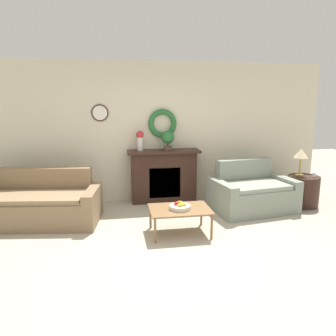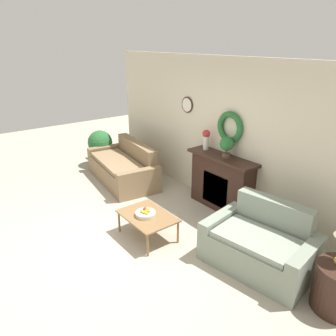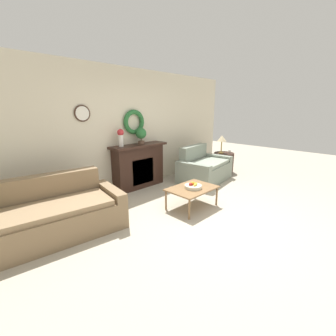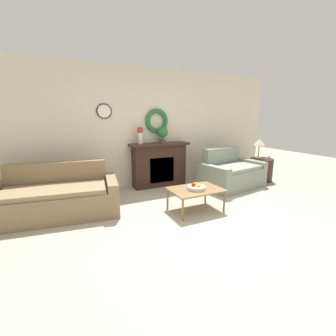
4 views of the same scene
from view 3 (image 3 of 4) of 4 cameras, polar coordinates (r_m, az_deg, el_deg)
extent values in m
plane|color=#ADA38E|center=(3.98, 12.24, -12.88)|extent=(16.00, 16.00, 0.00)
cube|color=beige|center=(5.29, -10.16, 9.46)|extent=(6.80, 0.06, 2.70)
cylinder|color=#382319|center=(4.70, -20.96, 12.84)|extent=(0.31, 0.02, 0.31)
cylinder|color=white|center=(4.69, -20.90, 12.84)|extent=(0.27, 0.01, 0.27)
torus|color=#286633|center=(5.28, -8.61, 11.47)|extent=(0.55, 0.10, 0.55)
cube|color=#331E16|center=(5.35, -7.44, 0.26)|extent=(1.26, 0.34, 0.98)
cube|color=black|center=(5.25, -6.36, -0.86)|extent=(0.60, 0.02, 0.59)
cube|color=orange|center=(5.26, -6.28, -1.65)|extent=(0.48, 0.01, 0.32)
cube|color=#331E16|center=(5.21, -7.40, 5.67)|extent=(1.40, 0.41, 0.05)
cube|color=#846B4C|center=(3.70, -26.76, -12.77)|extent=(1.72, 0.95, 0.43)
cube|color=#846B4C|center=(4.05, -28.40, -7.34)|extent=(1.65, 0.43, 0.85)
cube|color=#846B4C|center=(3.98, -14.24, -8.51)|extent=(0.30, 0.96, 0.57)
cube|color=#917554|center=(3.60, -27.23, -9.16)|extent=(1.65, 0.88, 0.08)
cube|color=gray|center=(5.87, 10.22, -1.24)|extent=(1.19, 0.87, 0.44)
cube|color=gray|center=(6.02, 6.43, 1.52)|extent=(1.11, 0.37, 0.89)
cube|color=gray|center=(5.36, 6.30, -1.87)|extent=(0.31, 0.93, 0.58)
cube|color=gray|center=(6.45, 11.94, 0.78)|extent=(0.31, 0.93, 0.58)
cube|color=gray|center=(5.80, 10.34, 1.25)|extent=(1.14, 0.81, 0.08)
cube|color=olive|center=(4.25, 6.15, -5.15)|extent=(0.90, 0.64, 0.03)
cylinder|color=olive|center=(3.86, 5.42, -10.41)|extent=(0.04, 0.04, 0.37)
cylinder|color=olive|center=(4.48, 12.26, -7.03)|extent=(0.04, 0.04, 0.37)
cylinder|color=olive|center=(4.21, -0.52, -8.13)|extent=(0.04, 0.04, 0.37)
cylinder|color=olive|center=(4.78, 6.59, -5.34)|extent=(0.04, 0.04, 0.37)
cylinder|color=beige|center=(4.21, 6.42, -4.72)|extent=(0.32, 0.32, 0.06)
sphere|color=#B2231E|center=(4.17, 5.77, -4.17)|extent=(0.07, 0.07, 0.07)
sphere|color=orange|center=(4.20, 6.86, -4.07)|extent=(0.07, 0.07, 0.07)
sphere|color=orange|center=(4.22, 6.04, -3.96)|extent=(0.07, 0.07, 0.07)
sphere|color=orange|center=(4.22, 6.38, -3.93)|extent=(0.07, 0.07, 0.07)
ellipsoid|color=yellow|center=(4.18, 7.01, -4.12)|extent=(0.17, 0.09, 0.04)
cylinder|color=#331E16|center=(6.81, 13.91, 1.37)|extent=(0.58, 0.58, 0.58)
cylinder|color=#B28E42|center=(6.72, 13.32, 3.84)|extent=(0.15, 0.15, 0.02)
cylinder|color=#B28E42|center=(6.69, 13.41, 5.28)|extent=(0.03, 0.03, 0.32)
cone|color=beige|center=(6.65, 13.54, 7.34)|extent=(0.26, 0.26, 0.17)
cylinder|color=silver|center=(6.80, 15.38, 4.10)|extent=(0.07, 0.07, 0.08)
cylinder|color=silver|center=(4.96, -11.86, 6.77)|extent=(0.10, 0.10, 0.25)
sphere|color=#B72D33|center=(4.94, -11.97, 8.83)|extent=(0.14, 0.14, 0.14)
cylinder|color=brown|center=(5.26, -6.81, 6.46)|extent=(0.15, 0.15, 0.07)
cylinder|color=#4C3823|center=(5.26, -6.83, 7.22)|extent=(0.02, 0.02, 0.07)
sphere|color=#286633|center=(5.24, -6.88, 8.73)|extent=(0.25, 0.25, 0.25)
camera|label=1|loc=(2.99, 89.62, 3.23)|focal=35.00mm
camera|label=2|loc=(6.96, 47.74, 19.49)|focal=35.00mm
camera|label=4|loc=(1.28, 75.79, -5.82)|focal=24.00mm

